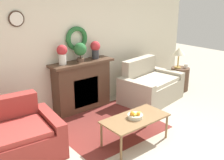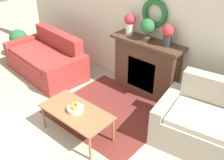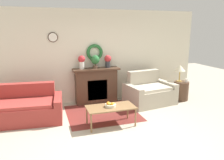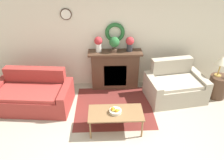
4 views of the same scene
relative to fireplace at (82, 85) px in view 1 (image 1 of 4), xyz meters
name	(u,v)px [view 1 (image 1 of 4)]	position (x,y,z in m)	size (l,w,h in m)	color
floor_rug	(107,125)	(-0.07, -0.91, -0.52)	(1.80, 1.65, 0.01)	maroon
wall_back	(71,45)	(-0.10, 0.21, 0.83)	(6.80, 0.16, 2.70)	beige
fireplace	(82,85)	(0.00, 0.00, 0.00)	(1.35, 0.41, 1.04)	#4C3323
loveseat_right	(150,87)	(1.45, -0.57, -0.20)	(1.49, 1.11, 0.93)	#B2A893
coffee_table	(135,120)	(-0.07, -1.66, -0.12)	(1.09, 0.55, 0.44)	olive
fruit_bowl	(135,116)	(-0.09, -1.67, -0.04)	(0.25, 0.25, 0.12)	beige
side_table_by_loveseat	(180,79)	(2.54, -0.57, -0.24)	(0.45, 0.45, 0.57)	#4C3323
table_lamp	(179,52)	(2.49, -0.53, 0.45)	(0.31, 0.31, 0.51)	#B28E42
mug	(186,66)	(2.64, -0.65, 0.10)	(0.09, 0.09, 0.10)	silver
vase_on_mantel_left	(62,53)	(-0.41, 0.01, 0.73)	(0.20, 0.20, 0.38)	silver
vase_on_mantel_right	(95,49)	(0.36, 0.01, 0.72)	(0.21, 0.21, 0.37)	#2D2D33
potted_plant_on_mantel	(80,50)	(-0.02, -0.01, 0.75)	(0.26, 0.26, 0.38)	brown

